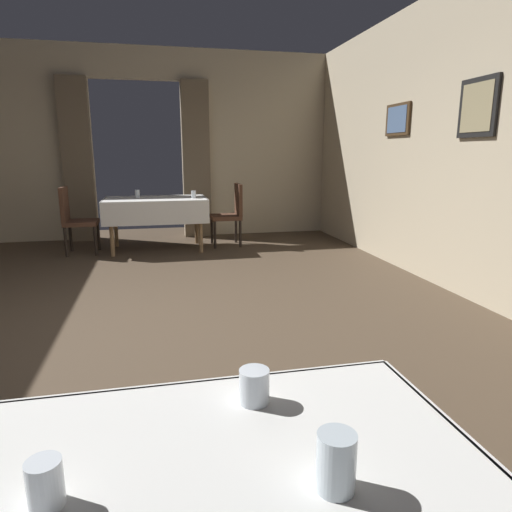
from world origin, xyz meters
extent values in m
plane|color=#4C3D2D|center=(0.00, 0.00, 0.00)|extent=(10.08, 10.08, 0.00)
cube|color=beige|center=(3.20, 0.00, 1.50)|extent=(0.12, 8.40, 3.00)
cube|color=black|center=(3.12, 0.20, 1.78)|extent=(0.03, 0.49, 0.52)
cube|color=#998C66|center=(3.11, 0.20, 1.78)|extent=(0.01, 0.40, 0.43)
cube|color=#47331E|center=(3.12, 1.60, 1.77)|extent=(0.03, 0.53, 0.37)
cube|color=slate|center=(3.11, 1.60, 1.77)|extent=(0.01, 0.43, 0.30)
cube|color=beige|center=(-1.95, 4.20, 1.50)|extent=(2.50, 0.12, 3.00)
cube|color=beige|center=(1.95, 4.20, 1.50)|extent=(2.50, 0.12, 3.00)
cube|color=beige|center=(0.00, 4.20, 2.75)|extent=(1.40, 0.12, 0.50)
cube|color=#70604C|center=(-0.92, 4.06, 1.25)|extent=(0.44, 0.14, 2.51)
cube|color=#70604C|center=(0.92, 4.06, 1.25)|extent=(0.44, 0.14, 2.51)
cylinder|color=olive|center=(0.81, -2.46, 0.35)|extent=(0.06, 0.06, 0.71)
cube|color=white|center=(0.28, -2.35, 0.60)|extent=(1.28, 0.02, 0.29)
cylinder|color=olive|center=(-0.36, 2.76, 0.35)|extent=(0.06, 0.06, 0.71)
cylinder|color=olive|center=(0.84, 2.76, 0.35)|extent=(0.06, 0.06, 0.71)
cylinder|color=olive|center=(-0.36, 3.43, 0.35)|extent=(0.06, 0.06, 0.71)
cylinder|color=olive|center=(0.84, 3.43, 0.35)|extent=(0.06, 0.06, 0.71)
cube|color=olive|center=(0.24, 3.09, 0.72)|extent=(1.36, 0.83, 0.03)
cube|color=white|center=(0.24, 3.09, 0.74)|extent=(1.42, 0.89, 0.01)
cube|color=white|center=(0.24, 2.65, 0.59)|extent=(1.42, 0.02, 0.32)
cube|color=white|center=(0.24, 3.54, 0.59)|extent=(1.42, 0.02, 0.32)
cube|color=white|center=(-0.47, 3.09, 0.59)|extent=(0.02, 0.89, 0.32)
cube|color=white|center=(0.95, 3.09, 0.59)|extent=(0.02, 0.89, 0.32)
cylinder|color=black|center=(1.07, 2.98, 0.21)|extent=(0.04, 0.04, 0.42)
cylinder|color=black|center=(1.07, 3.36, 0.21)|extent=(0.04, 0.04, 0.42)
cylinder|color=black|center=(1.45, 2.98, 0.21)|extent=(0.04, 0.04, 0.42)
cylinder|color=black|center=(1.45, 3.36, 0.21)|extent=(0.04, 0.04, 0.42)
cube|color=#513323|center=(1.26, 3.17, 0.43)|extent=(0.44, 0.44, 0.06)
cube|color=#513323|center=(1.46, 3.17, 0.69)|extent=(0.05, 0.42, 0.48)
cylinder|color=black|center=(-0.59, 3.24, 0.21)|extent=(0.04, 0.04, 0.42)
cylinder|color=black|center=(-0.59, 2.86, 0.21)|extent=(0.04, 0.04, 0.42)
cylinder|color=black|center=(-0.97, 3.24, 0.21)|extent=(0.04, 0.04, 0.42)
cylinder|color=black|center=(-0.97, 2.86, 0.21)|extent=(0.04, 0.04, 0.42)
cube|color=#513323|center=(-0.78, 3.05, 0.43)|extent=(0.44, 0.44, 0.06)
cube|color=#513323|center=(-0.98, 3.05, 0.69)|extent=(0.05, 0.42, 0.48)
cylinder|color=silver|center=(0.56, -2.83, 0.81)|extent=(0.08, 0.08, 0.12)
cylinder|color=silver|center=(0.03, -2.75, 0.80)|extent=(0.06, 0.06, 0.09)
cylinder|color=silver|center=(0.48, -2.49, 0.79)|extent=(0.08, 0.08, 0.09)
cylinder|color=silver|center=(0.77, 2.96, 0.80)|extent=(0.07, 0.07, 0.11)
cylinder|color=silver|center=(-0.01, 3.20, 0.81)|extent=(0.07, 0.07, 0.11)
camera|label=1|loc=(0.25, -3.52, 1.38)|focal=31.59mm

